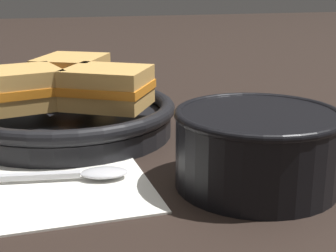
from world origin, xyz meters
The scene contains 8 objects.
ground_plane centered at (0.00, 0.00, 0.00)m, with size 4.00×4.00×0.00m, color black.
napkin centered at (-0.10, -0.05, 0.00)m, with size 0.21×0.18×0.00m.
soup_bowl centered at (0.10, -0.09, 0.04)m, with size 0.15×0.15×0.07m.
spoon centered at (-0.06, -0.04, 0.01)m, with size 0.14×0.04×0.01m.
skillet centered at (-0.06, 0.12, 0.02)m, with size 0.32×0.30×0.04m.
sandwich_near_left centered at (-0.05, 0.17, 0.06)m, with size 0.11×0.12×0.05m.
sandwich_near_right centered at (-0.11, 0.10, 0.06)m, with size 0.11×0.10×0.05m.
sandwich_far_left centered at (-0.01, 0.08, 0.06)m, with size 0.12×0.12×0.05m.
Camera 1 is at (-0.10, -0.51, 0.19)m, focal length 55.00 mm.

